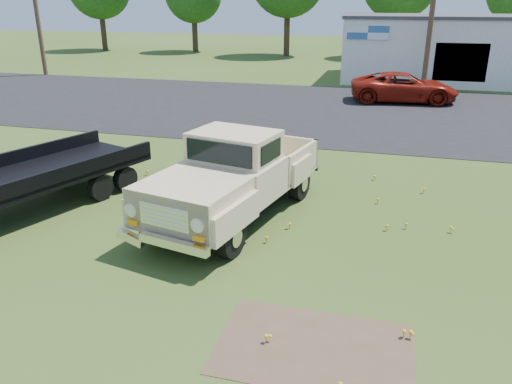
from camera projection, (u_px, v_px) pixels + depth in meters
ground at (267, 249)px, 10.77m from camera, size 140.00×140.00×0.00m
asphalt_lot at (342, 111)px, 24.27m from camera, size 90.00×14.00×0.02m
dirt_patch_a at (314, 349)px, 7.70m from camera, size 3.00×2.00×0.01m
dirt_patch_b at (230, 186)px, 14.41m from camera, size 2.20×1.60×0.01m
commercial_building at (455, 48)px, 32.84m from camera, size 14.20×8.20×4.15m
utility_pole_west at (36, 7)px, 34.33m from camera, size 1.60×0.30×9.00m
utility_pole_mid at (432, 8)px, 27.93m from camera, size 1.60×0.30×9.00m
vintage_pickup_truck at (235, 175)px, 12.02m from camera, size 3.54×6.35×2.18m
flatbed_trailer at (21, 173)px, 12.49m from camera, size 4.67×7.56×1.96m
red_pickup at (404, 88)px, 26.10m from camera, size 5.72×3.17×1.51m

